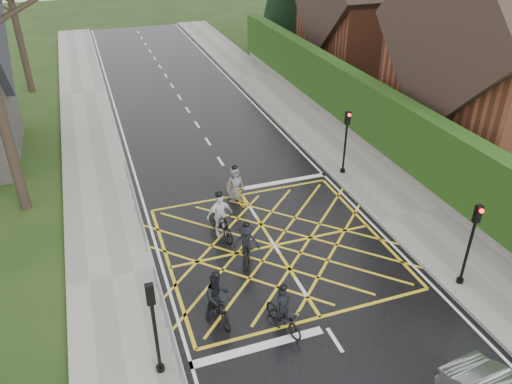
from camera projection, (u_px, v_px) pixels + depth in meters
ground at (274, 246)px, 18.92m from camera, size 120.00×120.00×0.00m
road at (274, 245)px, 18.92m from camera, size 9.00×80.00×0.01m
sidewalk_right at (410, 215)px, 20.60m from camera, size 3.00×80.00×0.15m
sidewalk_left at (112, 278)px, 17.17m from camera, size 3.00×80.00×0.15m
stone_wall at (372, 145)px, 25.84m from camera, size 0.50×38.00×0.70m
hedge at (376, 113)px, 24.96m from camera, size 0.90×38.00×2.80m
house_far at (377, 13)px, 35.59m from camera, size 9.80×8.80×10.30m
railing_south at (168, 324)px, 14.35m from camera, size 0.05×5.04×1.03m
railing_north at (134, 197)px, 20.45m from camera, size 0.05×6.04×1.03m
traffic_light_ne at (345, 143)px, 22.95m from camera, size 0.24×0.31×3.21m
traffic_light_se at (469, 246)px, 16.12m from camera, size 0.24×0.31×3.21m
traffic_light_sw at (155, 330)px, 12.96m from camera, size 0.24×0.31×3.21m
cyclist_rear at (283, 314)px, 15.05m from camera, size 1.03×1.77×1.63m
cyclist_back at (218, 301)px, 15.32m from camera, size 0.89×1.86×1.81m
cyclist_mid at (247, 247)px, 17.85m from camera, size 1.12×1.79×1.65m
cyclist_front at (220, 220)px, 19.13m from camera, size 1.13×2.04×1.97m
cyclist_lead at (235, 189)px, 21.47m from camera, size 0.89×1.83×1.70m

